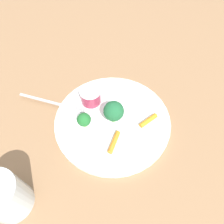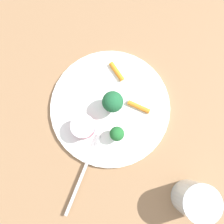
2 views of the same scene
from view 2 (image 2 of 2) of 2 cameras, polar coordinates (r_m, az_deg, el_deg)
ground_plane at (r=0.56m, az=-0.44°, el=1.01°), size 2.40×2.40×0.00m
plate at (r=0.56m, az=-0.44°, el=1.14°), size 0.28×0.28×0.01m
sauce_cup at (r=0.53m, az=-6.78°, el=-3.57°), size 0.05×0.05×0.04m
broccoli_floret_0 at (r=0.52m, az=1.18°, el=-5.21°), size 0.03×0.03×0.04m
broccoli_floret_1 at (r=0.51m, az=0.33°, el=2.00°), size 0.05×0.05×0.06m
carrot_stick_0 at (r=0.57m, az=1.09°, el=9.61°), size 0.05×0.02×0.01m
carrot_stick_1 at (r=0.55m, az=6.34°, el=1.22°), size 0.05×0.05×0.01m
fork at (r=0.54m, az=-6.84°, el=-14.07°), size 0.14×0.13×0.00m
drinking_glass at (r=0.54m, az=19.05°, el=-19.20°), size 0.07×0.07×0.09m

